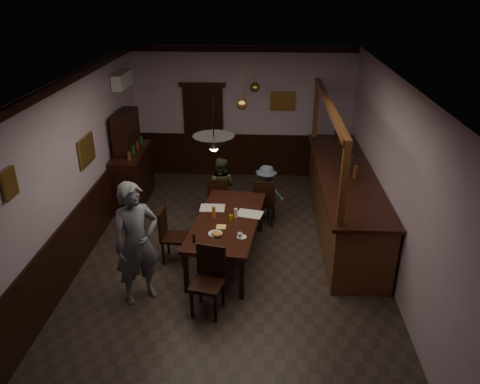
# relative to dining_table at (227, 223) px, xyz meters

# --- Properties ---
(room) EXTENTS (5.01, 8.01, 3.01)m
(room) POSITION_rel_dining_table_xyz_m (0.07, -0.27, 0.81)
(room) COLOR #2D2621
(room) RESTS_ON ground
(dining_table) EXTENTS (1.26, 2.31, 0.75)m
(dining_table) POSITION_rel_dining_table_xyz_m (0.00, 0.00, 0.00)
(dining_table) COLOR black
(dining_table) RESTS_ON ground
(chair_far_left) EXTENTS (0.42, 0.42, 0.91)m
(chair_far_left) POSITION_rel_dining_table_xyz_m (-0.28, 1.32, -0.18)
(chair_far_left) COLOR black
(chair_far_left) RESTS_ON ground
(chair_far_right) EXTENTS (0.46, 0.46, 0.95)m
(chair_far_right) POSITION_rel_dining_table_xyz_m (0.60, 1.21, -0.17)
(chair_far_right) COLOR black
(chair_far_right) RESTS_ON ground
(chair_near) EXTENTS (0.51, 0.51, 0.98)m
(chair_near) POSITION_rel_dining_table_xyz_m (-0.15, -1.31, -0.15)
(chair_near) COLOR black
(chair_near) RESTS_ON ground
(chair_side) EXTENTS (0.43, 0.43, 0.93)m
(chair_side) POSITION_rel_dining_table_xyz_m (-0.94, -0.09, -0.18)
(chair_side) COLOR black
(chair_side) RESTS_ON ground
(person_standing) EXTENTS (0.80, 0.76, 1.85)m
(person_standing) POSITION_rel_dining_table_xyz_m (-1.19, -1.11, 0.24)
(person_standing) COLOR slate
(person_standing) RESTS_ON ground
(person_seated_left) EXTENTS (0.66, 0.55, 1.21)m
(person_seated_left) POSITION_rel_dining_table_xyz_m (-0.26, 1.59, -0.08)
(person_seated_left) COLOR #3C462A
(person_seated_left) RESTS_ON ground
(person_seated_right) EXTENTS (0.78, 0.54, 1.11)m
(person_seated_right) POSITION_rel_dining_table_xyz_m (0.64, 1.48, -0.13)
(person_seated_right) COLOR #515A73
(person_seated_right) RESTS_ON ground
(newspaper_left) EXTENTS (0.43, 0.31, 0.01)m
(newspaper_left) POSITION_rel_dining_table_xyz_m (-0.28, 0.39, 0.07)
(newspaper_left) COLOR silver
(newspaper_left) RESTS_ON dining_table
(newspaper_right) EXTENTS (0.48, 0.39, 0.01)m
(newspaper_right) POSITION_rel_dining_table_xyz_m (0.36, 0.20, 0.07)
(newspaper_right) COLOR silver
(newspaper_right) RESTS_ON dining_table
(napkin) EXTENTS (0.17, 0.17, 0.00)m
(napkin) POSITION_rel_dining_table_xyz_m (-0.07, -0.27, 0.07)
(napkin) COLOR #F2DA59
(napkin) RESTS_ON dining_table
(saucer) EXTENTS (0.15, 0.15, 0.01)m
(saucer) POSITION_rel_dining_table_xyz_m (0.27, -0.58, 0.07)
(saucer) COLOR white
(saucer) RESTS_ON dining_table
(coffee_cup) EXTENTS (0.09, 0.09, 0.07)m
(coffee_cup) POSITION_rel_dining_table_xyz_m (0.24, -0.59, 0.11)
(coffee_cup) COLOR white
(coffee_cup) RESTS_ON saucer
(pastry_plate) EXTENTS (0.22, 0.22, 0.01)m
(pastry_plate) POSITION_rel_dining_table_xyz_m (-0.14, -0.49, 0.07)
(pastry_plate) COLOR white
(pastry_plate) RESTS_ON dining_table
(pastry_ring_a) EXTENTS (0.13, 0.13, 0.04)m
(pastry_ring_a) POSITION_rel_dining_table_xyz_m (-0.14, -0.53, 0.10)
(pastry_ring_a) COLOR #C68C47
(pastry_ring_a) RESTS_ON pastry_plate
(pastry_ring_b) EXTENTS (0.13, 0.13, 0.04)m
(pastry_ring_b) POSITION_rel_dining_table_xyz_m (-0.10, -0.56, 0.10)
(pastry_ring_b) COLOR #C68C47
(pastry_ring_b) RESTS_ON pastry_plate
(soda_can) EXTENTS (0.07, 0.07, 0.12)m
(soda_can) POSITION_rel_dining_table_xyz_m (0.07, -0.08, 0.12)
(soda_can) COLOR yellow
(soda_can) RESTS_ON dining_table
(beer_glass) EXTENTS (0.06, 0.06, 0.20)m
(beer_glass) POSITION_rel_dining_table_xyz_m (-0.22, 0.04, 0.16)
(beer_glass) COLOR #BF721E
(beer_glass) RESTS_ON dining_table
(water_glass) EXTENTS (0.06, 0.06, 0.15)m
(water_glass) POSITION_rel_dining_table_xyz_m (0.14, 0.08, 0.14)
(water_glass) COLOR silver
(water_glass) RESTS_ON dining_table
(pepper_mill) EXTENTS (0.04, 0.04, 0.14)m
(pepper_mill) POSITION_rel_dining_table_xyz_m (-0.44, -0.75, 0.13)
(pepper_mill) COLOR black
(pepper_mill) RESTS_ON dining_table
(sideboard) EXTENTS (0.52, 1.46, 1.93)m
(sideboard) POSITION_rel_dining_table_xyz_m (-2.14, 2.11, 0.09)
(sideboard) COLOR black
(sideboard) RESTS_ON ground
(bar_counter) EXTENTS (1.00, 4.32, 2.42)m
(bar_counter) POSITION_rel_dining_table_xyz_m (2.06, 1.17, -0.07)
(bar_counter) COLOR #4C2C14
(bar_counter) RESTS_ON ground
(door_back) EXTENTS (0.90, 0.06, 2.10)m
(door_back) POSITION_rel_dining_table_xyz_m (-0.83, 3.68, 0.36)
(door_back) COLOR black
(door_back) RESTS_ON ground
(ac_unit) EXTENTS (0.20, 0.85, 0.30)m
(ac_unit) POSITION_rel_dining_table_xyz_m (-2.31, 2.63, 1.76)
(ac_unit) COLOR white
(ac_unit) RESTS_ON ground
(picture_left_small) EXTENTS (0.04, 0.28, 0.36)m
(picture_left_small) POSITION_rel_dining_table_xyz_m (-2.39, -1.87, 1.46)
(picture_left_small) COLOR olive
(picture_left_small) RESTS_ON ground
(picture_left_large) EXTENTS (0.04, 0.62, 0.48)m
(picture_left_large) POSITION_rel_dining_table_xyz_m (-2.39, 0.53, 1.01)
(picture_left_large) COLOR olive
(picture_left_large) RESTS_ON ground
(picture_back) EXTENTS (0.55, 0.04, 0.42)m
(picture_back) POSITION_rel_dining_table_xyz_m (0.97, 3.69, 1.11)
(picture_back) COLOR olive
(picture_back) RESTS_ON ground
(pendant_iron) EXTENTS (0.56, 0.56, 0.79)m
(pendant_iron) POSITION_rel_dining_table_xyz_m (-0.10, -0.79, 1.63)
(pendant_iron) COLOR black
(pendant_iron) RESTS_ON ground
(pendant_brass_mid) EXTENTS (0.20, 0.20, 0.81)m
(pendant_brass_mid) POSITION_rel_dining_table_xyz_m (0.17, 1.39, 1.61)
(pendant_brass_mid) COLOR #BF8C3F
(pendant_brass_mid) RESTS_ON ground
(pendant_brass_far) EXTENTS (0.20, 0.20, 0.81)m
(pendant_brass_far) POSITION_rel_dining_table_xyz_m (0.37, 2.78, 1.61)
(pendant_brass_far) COLOR #BF8C3F
(pendant_brass_far) RESTS_ON ground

